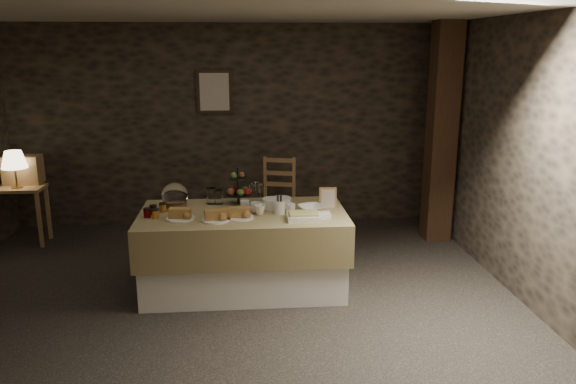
{
  "coord_description": "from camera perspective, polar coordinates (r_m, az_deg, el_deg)",
  "views": [
    {
      "loc": [
        0.18,
        -4.81,
        2.3
      ],
      "look_at": [
        0.6,
        0.2,
        1.0
      ],
      "focal_mm": 35.0,
      "sensor_mm": 36.0,
      "label": 1
    }
  ],
  "objects": [
    {
      "name": "chair",
      "position": [
        7.16,
        -1.17,
        -0.74
      ],
      "size": [
        0.53,
        0.52,
        0.74
      ],
      "rotation": [
        0.0,
        0.0,
        -0.26
      ],
      "color": "#92613D",
      "rests_on": "ground_plane"
    },
    {
      "name": "wine_rack",
      "position": [
        7.47,
        -25.33,
        2.07
      ],
      "size": [
        0.42,
        0.26,
        0.34
      ],
      "primitive_type": "cube",
      "color": "#92613D",
      "rests_on": "console_table"
    },
    {
      "name": "menu_frame",
      "position": [
        5.49,
        4.07,
        -0.66
      ],
      "size": [
        0.18,
        0.08,
        0.22
      ],
      "primitive_type": "cube",
      "rotation": [
        -0.24,
        0.0,
        -0.09
      ],
      "color": "#92613D",
      "rests_on": "buffet_table"
    },
    {
      "name": "table_lamp",
      "position": [
        7.22,
        -26.08,
        2.93
      ],
      "size": [
        0.29,
        0.29,
        0.44
      ],
      "color": "#B78139",
      "rests_on": "console_table"
    },
    {
      "name": "mug_c",
      "position": [
        5.41,
        -4.42,
        -1.36
      ],
      "size": [
        0.09,
        0.09,
        0.09
      ],
      "primitive_type": "cylinder",
      "color": "white",
      "rests_on": "buffet_table"
    },
    {
      "name": "ground_plane",
      "position": [
        5.34,
        -6.36,
        -11.11
      ],
      "size": [
        5.5,
        5.0,
        0.01
      ],
      "primitive_type": "cube",
      "color": "black",
      "rests_on": "ground"
    },
    {
      "name": "mug_d",
      "position": [
        5.31,
        0.27,
        -1.67
      ],
      "size": [
        0.08,
        0.08,
        0.09
      ],
      "primitive_type": "cylinder",
      "color": "white",
      "rests_on": "buffet_table"
    },
    {
      "name": "jam_jars",
      "position": [
        5.38,
        -13.39,
        -1.94
      ],
      "size": [
        0.18,
        0.26,
        0.07
      ],
      "color": "#4F0108",
      "rests_on": "buffet_table"
    },
    {
      "name": "buffet_table",
      "position": [
        5.46,
        -4.54,
        -5.37
      ],
      "size": [
        1.96,
        1.04,
        0.78
      ],
      "color": "silver",
      "rests_on": "ground_plane"
    },
    {
      "name": "tart_dish",
      "position": [
        5.11,
        1.6,
        -2.47
      ],
      "size": [
        0.3,
        0.22,
        0.07
      ],
      "color": "white",
      "rests_on": "buffet_table"
    },
    {
      "name": "bread_platter_center",
      "position": [
        5.11,
        -7.35,
        -2.49
      ],
      "size": [
        0.26,
        0.26,
        0.11
      ],
      "color": "white",
      "rests_on": "buffet_table"
    },
    {
      "name": "cake_dome",
      "position": [
        5.58,
        -11.41,
        -0.53
      ],
      "size": [
        0.26,
        0.26,
        0.26
      ],
      "color": "#92613D",
      "rests_on": "buffet_table"
    },
    {
      "name": "console_table",
      "position": [
        7.38,
        -25.92,
        -0.52
      ],
      "size": [
        0.66,
        0.37,
        0.7
      ],
      "color": "#92613D",
      "rests_on": "ground_plane"
    },
    {
      "name": "square_dish",
      "position": [
        5.18,
        3.54,
        -2.38
      ],
      "size": [
        0.14,
        0.14,
        0.04
      ],
      "primitive_type": "cube",
      "color": "white",
      "rests_on": "buffet_table"
    },
    {
      "name": "cutlery_holder",
      "position": [
        5.28,
        -0.88,
        -1.59
      ],
      "size": [
        0.1,
        0.1,
        0.12
      ],
      "primitive_type": "cylinder",
      "color": "white",
      "rests_on": "buffet_table"
    },
    {
      "name": "bread_platter_right",
      "position": [
        5.16,
        -4.94,
        -2.25
      ],
      "size": [
        0.26,
        0.26,
        0.11
      ],
      "color": "white",
      "rests_on": "buffet_table"
    },
    {
      "name": "storage_jar_a",
      "position": [
        5.66,
        -7.77,
        -0.4
      ],
      "size": [
        0.1,
        0.1,
        0.16
      ],
      "primitive_type": "cylinder",
      "color": "white",
      "rests_on": "buffet_table"
    },
    {
      "name": "fruit_stand",
      "position": [
        5.61,
        -5.02,
        0.19
      ],
      "size": [
        0.26,
        0.26,
        0.37
      ],
      "rotation": [
        0.0,
        0.0,
        -0.32
      ],
      "color": "black",
      "rests_on": "buffet_table"
    },
    {
      "name": "cup_a",
      "position": [
        5.33,
        -3.24,
        -1.58
      ],
      "size": [
        0.13,
        0.13,
        0.1
      ],
      "primitive_type": "imported",
      "rotation": [
        0.0,
        0.0,
        0.06
      ],
      "color": "white",
      "rests_on": "buffet_table"
    },
    {
      "name": "timber_column",
      "position": [
        6.94,
        15.32,
        5.7
      ],
      "size": [
        0.3,
        0.3,
        2.6
      ],
      "primitive_type": "cube",
      "color": "black",
      "rests_on": "ground_plane"
    },
    {
      "name": "bowl",
      "position": [
        5.37,
        2.36,
        -1.66
      ],
      "size": [
        0.31,
        0.31,
        0.06
      ],
      "primitive_type": "imported",
      "rotation": [
        0.0,
        0.0,
        0.36
      ],
      "color": "white",
      "rests_on": "buffet_table"
    },
    {
      "name": "plate_stack_a",
      "position": [
        5.45,
        -1.64,
        -1.18
      ],
      "size": [
        0.19,
        0.19,
        0.1
      ],
      "primitive_type": "cylinder",
      "color": "white",
      "rests_on": "buffet_table"
    },
    {
      "name": "storage_jar_b",
      "position": [
        5.65,
        -7.07,
        -0.52
      ],
      "size": [
        0.09,
        0.09,
        0.14
      ],
      "primitive_type": "cylinder",
      "color": "white",
      "rests_on": "buffet_table"
    },
    {
      "name": "cup_b",
      "position": [
        5.26,
        -2.88,
        -1.83
      ],
      "size": [
        0.11,
        0.11,
        0.09
      ],
      "primitive_type": "imported",
      "rotation": [
        0.0,
        0.0,
        -0.1
      ],
      "color": "white",
      "rests_on": "buffet_table"
    },
    {
      "name": "bread_platter_left",
      "position": [
        5.21,
        -10.89,
        -2.32
      ],
      "size": [
        0.26,
        0.26,
        0.11
      ],
      "color": "white",
      "rests_on": "buffet_table"
    },
    {
      "name": "plate_stack_b",
      "position": [
        5.54,
        -0.68,
        -1.01
      ],
      "size": [
        0.2,
        0.2,
        0.08
      ],
      "primitive_type": "cylinder",
      "color": "white",
      "rests_on": "buffet_table"
    },
    {
      "name": "framed_picture",
      "position": [
        7.31,
        -7.48,
        10.06
      ],
      "size": [
        0.45,
        0.04,
        0.55
      ],
      "color": "black",
      "rests_on": "room_shell"
    },
    {
      "name": "room_shell",
      "position": [
        4.87,
        -6.87,
        5.69
      ],
      "size": [
        5.52,
        5.02,
        2.6
      ],
      "color": "black",
      "rests_on": "ground"
    }
  ]
}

